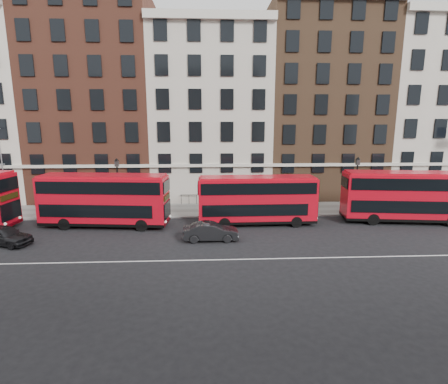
{
  "coord_description": "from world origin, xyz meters",
  "views": [
    {
      "loc": [
        -0.5,
        -23.05,
        8.8
      ],
      "look_at": [
        0.89,
        5.0,
        3.0
      ],
      "focal_mm": 28.0,
      "sensor_mm": 36.0,
      "label": 1
    }
  ],
  "objects_px": {
    "car_front": "(211,232)",
    "traffic_light": "(448,188)",
    "bus_b": "(104,199)",
    "bus_d": "(406,196)",
    "car_rear": "(4,235)",
    "bus_c": "(257,199)"
  },
  "relations": [
    {
      "from": "bus_c",
      "to": "car_front",
      "type": "distance_m",
      "value": 5.76
    },
    {
      "from": "bus_b",
      "to": "traffic_light",
      "type": "height_order",
      "value": "bus_b"
    },
    {
      "from": "car_rear",
      "to": "traffic_light",
      "type": "height_order",
      "value": "traffic_light"
    },
    {
      "from": "bus_c",
      "to": "car_rear",
      "type": "relative_size",
      "value": 2.42
    },
    {
      "from": "bus_d",
      "to": "traffic_light",
      "type": "height_order",
      "value": "bus_d"
    },
    {
      "from": "bus_c",
      "to": "bus_b",
      "type": "bearing_deg",
      "value": 179.52
    },
    {
      "from": "bus_d",
      "to": "car_front",
      "type": "height_order",
      "value": "bus_d"
    },
    {
      "from": "bus_d",
      "to": "car_rear",
      "type": "height_order",
      "value": "bus_d"
    },
    {
      "from": "bus_c",
      "to": "traffic_light",
      "type": "relative_size",
      "value": 3.04
    },
    {
      "from": "car_rear",
      "to": "car_front",
      "type": "relative_size",
      "value": 0.99
    },
    {
      "from": "bus_b",
      "to": "bus_c",
      "type": "relative_size",
      "value": 1.08
    },
    {
      "from": "bus_d",
      "to": "car_rear",
      "type": "relative_size",
      "value": 2.64
    },
    {
      "from": "bus_d",
      "to": "traffic_light",
      "type": "distance_m",
      "value": 6.52
    },
    {
      "from": "bus_b",
      "to": "traffic_light",
      "type": "distance_m",
      "value": 31.71
    },
    {
      "from": "bus_b",
      "to": "bus_d",
      "type": "distance_m",
      "value": 25.77
    },
    {
      "from": "bus_c",
      "to": "car_front",
      "type": "height_order",
      "value": "bus_c"
    },
    {
      "from": "bus_b",
      "to": "car_front",
      "type": "distance_m",
      "value": 9.79
    },
    {
      "from": "car_rear",
      "to": "bus_b",
      "type": "bearing_deg",
      "value": -37.01
    },
    {
      "from": "bus_d",
      "to": "car_front",
      "type": "distance_m",
      "value": 17.49
    },
    {
      "from": "bus_d",
      "to": "car_front",
      "type": "relative_size",
      "value": 2.62
    },
    {
      "from": "car_front",
      "to": "traffic_light",
      "type": "distance_m",
      "value": 23.84
    },
    {
      "from": "bus_b",
      "to": "car_front",
      "type": "height_order",
      "value": "bus_b"
    }
  ]
}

